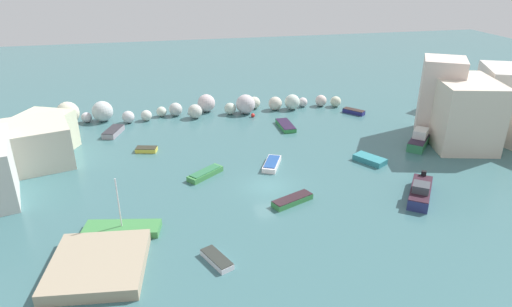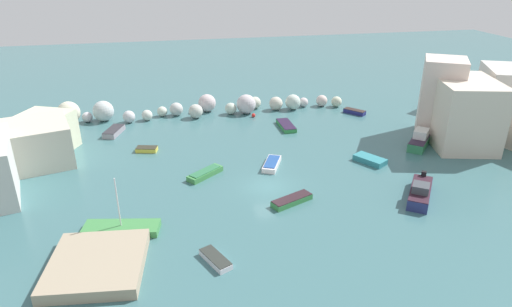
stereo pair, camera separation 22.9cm
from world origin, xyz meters
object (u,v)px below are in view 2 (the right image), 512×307
at_px(moored_boat_3, 272,164).
at_px(moored_boat_5, 286,125).
at_px(moored_boat_0, 205,173).
at_px(moored_boat_7, 370,160).
at_px(moored_boat_1, 215,259).
at_px(moored_boat_11, 420,192).
at_px(stone_dock, 97,264).
at_px(moored_boat_2, 121,228).
at_px(moored_boat_6, 147,149).
at_px(channel_buoy, 253,115).
at_px(moored_boat_4, 114,131).
at_px(moored_boat_10, 421,139).
at_px(moored_boat_8, 355,112).
at_px(moored_boat_9, 292,200).

distance_m(moored_boat_3, moored_boat_5, 11.25).
bearing_deg(moored_boat_0, moored_boat_5, 6.06).
bearing_deg(moored_boat_7, moored_boat_3, -128.74).
relative_size(moored_boat_1, moored_boat_11, 0.56).
height_order(stone_dock, moored_boat_1, stone_dock).
height_order(moored_boat_2, moored_boat_3, moored_boat_2).
bearing_deg(moored_boat_2, moored_boat_11, 10.64).
relative_size(moored_boat_1, moored_boat_6, 1.24).
height_order(stone_dock, moored_boat_3, stone_dock).
height_order(channel_buoy, moored_boat_4, moored_boat_4).
bearing_deg(moored_boat_7, moored_boat_2, -104.46).
bearing_deg(moored_boat_6, moored_boat_0, 141.71).
relative_size(moored_boat_4, moored_boat_11, 0.70).
bearing_deg(moored_boat_4, moored_boat_5, 102.68).
relative_size(moored_boat_10, moored_boat_11, 1.09).
xyz_separation_m(channel_buoy, moored_boat_8, (13.51, -1.51, 0.03)).
distance_m(stone_dock, moored_boat_11, 26.70).
xyz_separation_m(moored_boat_3, moored_boat_6, (-12.32, 6.48, -0.03)).
xyz_separation_m(moored_boat_0, moored_boat_1, (-0.72, -13.23, -0.05)).
bearing_deg(moored_boat_6, channel_buoy, -133.68).
height_order(moored_boat_7, moored_boat_9, moored_boat_7).
xyz_separation_m(stone_dock, channel_buoy, (16.62, 28.07, -0.17)).
xyz_separation_m(moored_boat_5, moored_boat_8, (10.37, 3.12, 0.03)).
bearing_deg(moored_boat_6, moored_boat_10, -174.09).
xyz_separation_m(moored_boat_2, moored_boat_8, (28.82, 22.26, -0.00)).
distance_m(moored_boat_0, moored_boat_4, 16.26).
bearing_deg(moored_boat_9, moored_boat_3, 65.82).
bearing_deg(moored_boat_11, channel_buoy, -121.93).
height_order(moored_boat_0, moored_boat_10, moored_boat_10).
xyz_separation_m(moored_boat_5, moored_boat_9, (-4.48, -17.75, 0.01)).
bearing_deg(moored_boat_3, moored_boat_4, 77.65).
xyz_separation_m(moored_boat_0, moored_boat_8, (21.55, 14.23, 0.00)).
xyz_separation_m(moored_boat_7, moored_boat_11, (0.98, -7.78, 0.32)).
relative_size(moored_boat_8, moored_boat_10, 0.50).
height_order(moored_boat_6, moored_boat_11, moored_boat_11).
relative_size(stone_dock, moored_boat_4, 1.77).
xyz_separation_m(moored_boat_1, moored_boat_10, (25.20, 16.05, 0.45)).
xyz_separation_m(moored_boat_3, moored_boat_8, (14.77, 13.47, 0.01)).
bearing_deg(moored_boat_3, moored_boat_1, 177.27).
distance_m(moored_boat_1, moored_boat_3, 15.87).
relative_size(moored_boat_7, moored_boat_9, 0.90).
xyz_separation_m(channel_buoy, moored_boat_1, (-8.76, -28.97, -0.02)).
height_order(moored_boat_1, moored_boat_4, moored_boat_4).
height_order(moored_boat_0, moored_boat_9, moored_boat_0).
distance_m(moored_boat_7, moored_boat_11, 7.85).
bearing_deg(moored_boat_6, moored_boat_9, 145.70).
distance_m(channel_buoy, moored_boat_7, 18.40).
bearing_deg(moored_boat_5, moored_boat_9, 165.53).
xyz_separation_m(channel_buoy, moored_boat_0, (-8.04, -15.74, 0.03)).
bearing_deg(moored_boat_11, moored_boat_0, -78.88).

